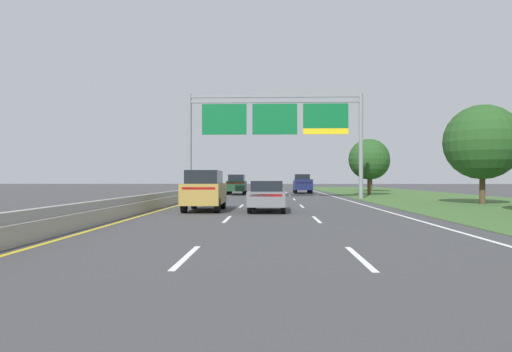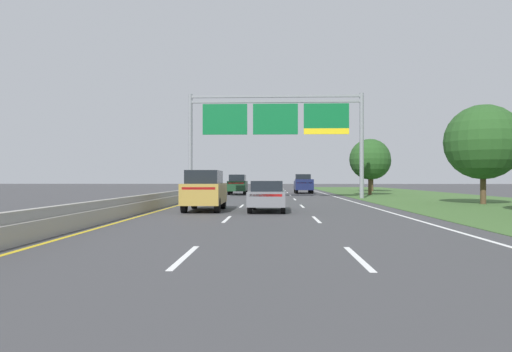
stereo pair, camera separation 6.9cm
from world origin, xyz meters
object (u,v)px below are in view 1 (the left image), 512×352
(pickup_truck_navy, at_px, (302,184))
(car_darkgreen_left_lane_suv, at_px, (237,184))
(roadside_tree_far, at_px, (369,159))
(roadside_tree_distant, at_px, (371,161))
(car_gold_left_lane_suv, at_px, (205,190))
(roadside_tree_mid, at_px, (482,142))
(overhead_sign_gantry, at_px, (275,124))
(car_grey_centre_lane_sedan, at_px, (267,195))

(pickup_truck_navy, relative_size, car_darkgreen_left_lane_suv, 1.15)
(roadside_tree_far, relative_size, roadside_tree_distant, 0.89)
(car_gold_left_lane_suv, relative_size, car_darkgreen_left_lane_suv, 1.00)
(roadside_tree_mid, bearing_deg, overhead_sign_gantry, 147.74)
(car_darkgreen_left_lane_suv, relative_size, roadside_tree_far, 0.81)
(pickup_truck_navy, bearing_deg, roadside_tree_far, -129.01)
(car_grey_centre_lane_sedan, distance_m, roadside_tree_far, 25.93)
(car_gold_left_lane_suv, bearing_deg, car_darkgreen_left_lane_suv, -0.50)
(pickup_truck_navy, xyz_separation_m, roadside_tree_distant, (9.67, 8.20, 2.97))
(car_grey_centre_lane_sedan, height_order, roadside_tree_mid, roadside_tree_mid)
(car_darkgreen_left_lane_suv, xyz_separation_m, roadside_tree_far, (13.78, -1.52, 2.58))
(overhead_sign_gantry, distance_m, car_gold_left_lane_suv, 16.36)
(car_gold_left_lane_suv, height_order, car_grey_centre_lane_sedan, car_gold_left_lane_suv)
(pickup_truck_navy, distance_m, car_grey_centre_lane_sedan, 29.24)
(overhead_sign_gantry, xyz_separation_m, car_gold_left_lane_suv, (-3.81, -15.00, -5.29))
(pickup_truck_navy, height_order, roadside_tree_distant, roadside_tree_distant)
(car_darkgreen_left_lane_suv, height_order, car_grey_centre_lane_sedan, car_darkgreen_left_lane_suv)
(pickup_truck_navy, distance_m, roadside_tree_mid, 24.58)
(overhead_sign_gantry, relative_size, car_gold_left_lane_suv, 3.18)
(overhead_sign_gantry, xyz_separation_m, car_darkgreen_left_lane_suv, (-3.99, 9.75, -5.29))
(car_darkgreen_left_lane_suv, bearing_deg, roadside_tree_far, -96.49)
(car_gold_left_lane_suv, xyz_separation_m, car_darkgreen_left_lane_suv, (-0.17, 24.75, 0.00))
(car_grey_centre_lane_sedan, relative_size, roadside_tree_far, 0.77)
(roadside_tree_far, distance_m, roadside_tree_distant, 13.94)
(roadside_tree_mid, xyz_separation_m, roadside_tree_distant, (-0.57, 30.34, -0.04))
(roadside_tree_far, xyz_separation_m, roadside_tree_distant, (3.19, 13.57, 0.36))
(pickup_truck_navy, distance_m, car_darkgreen_left_lane_suv, 8.24)
(car_gold_left_lane_suv, distance_m, roadside_tree_mid, 18.76)
(car_darkgreen_left_lane_suv, relative_size, roadside_tree_mid, 0.72)
(car_gold_left_lane_suv, height_order, roadside_tree_far, roadside_tree_far)
(pickup_truck_navy, xyz_separation_m, roadside_tree_mid, (10.24, -22.14, 3.01))
(overhead_sign_gantry, bearing_deg, roadside_tree_mid, -32.26)
(car_gold_left_lane_suv, relative_size, roadside_tree_far, 0.82)
(roadside_tree_mid, bearing_deg, roadside_tree_far, 102.62)
(overhead_sign_gantry, xyz_separation_m, roadside_tree_far, (9.79, 8.22, -2.71))
(car_darkgreen_left_lane_suv, bearing_deg, overhead_sign_gantry, -157.94)
(car_darkgreen_left_lane_suv, height_order, roadside_tree_mid, roadside_tree_mid)
(pickup_truck_navy, height_order, car_gold_left_lane_suv, pickup_truck_navy)
(pickup_truck_navy, bearing_deg, roadside_tree_mid, -154.58)
(overhead_sign_gantry, bearing_deg, car_darkgreen_left_lane_suv, 112.25)
(car_gold_left_lane_suv, bearing_deg, roadside_tree_mid, -70.51)
(overhead_sign_gantry, bearing_deg, car_gold_left_lane_suv, -104.26)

